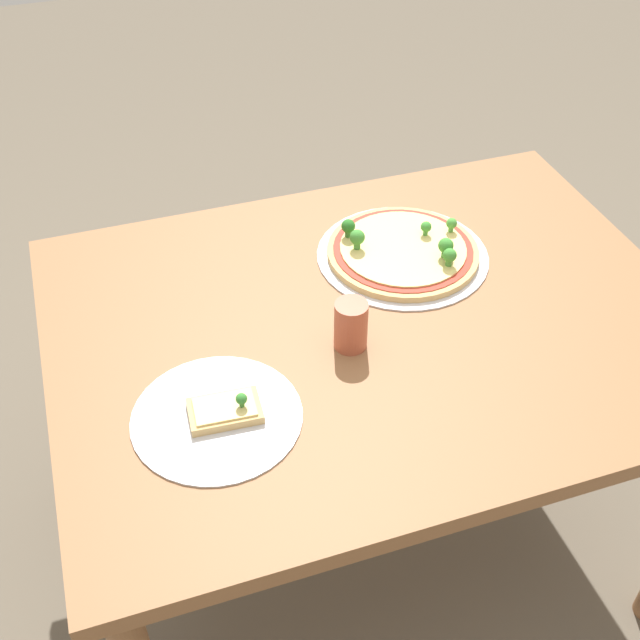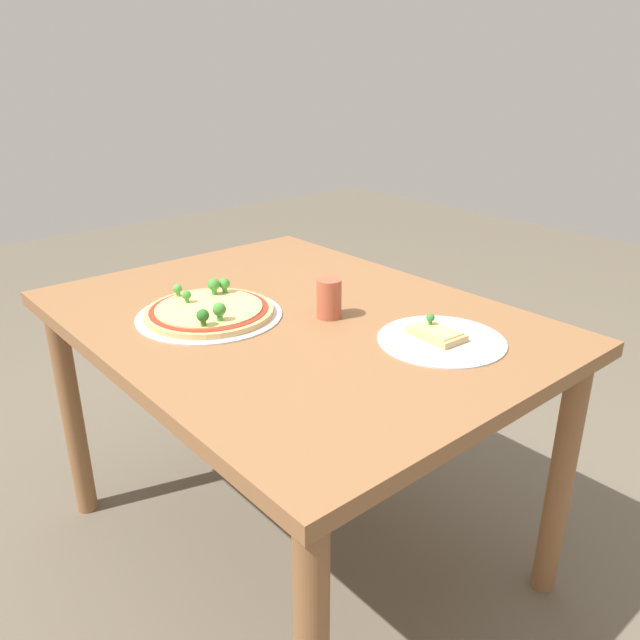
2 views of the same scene
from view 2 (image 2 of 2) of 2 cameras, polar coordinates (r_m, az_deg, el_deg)
ground_plane at (r=1.93m, az=-2.11°, el=-19.72°), size 8.00×8.00×0.00m
dining_table at (r=1.57m, az=-2.43°, el=-2.48°), size 1.22×0.92×0.72m
pizza_tray_whole at (r=1.55m, az=-10.09°, el=0.82°), size 0.36×0.36×0.07m
pizza_tray_slice at (r=1.42m, az=10.88°, el=-1.59°), size 0.29×0.29×0.05m
drinking_cup at (r=1.51m, az=0.83°, el=1.99°), size 0.06×0.06×0.10m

